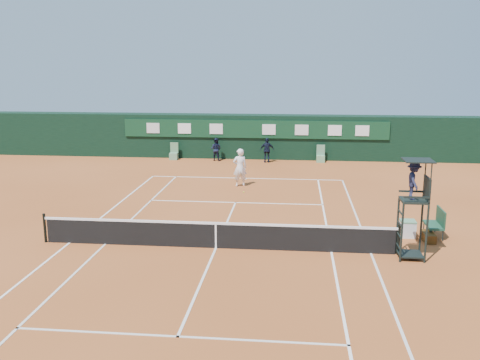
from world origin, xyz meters
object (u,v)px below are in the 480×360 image
object	(u,v)px
tennis_net	(216,235)
player	(240,167)
umpire_chair	(414,188)
cooler	(408,228)
player_bench	(437,222)

from	to	relation	value
tennis_net	player	world-z (taller)	player
umpire_chair	cooler	size ratio (longest dim) A/B	5.30
umpire_chair	cooler	world-z (taller)	umpire_chair
cooler	player	size ratio (longest dim) A/B	0.32
player_bench	cooler	xyz separation A→B (m)	(-1.09, -0.12, -0.27)
umpire_chair	player_bench	distance (m)	3.44
umpire_chair	cooler	bearing A→B (deg)	80.68
tennis_net	cooler	size ratio (longest dim) A/B	20.00
player_bench	cooler	bearing A→B (deg)	-173.54
player	cooler	bearing A→B (deg)	115.96
umpire_chair	cooler	distance (m)	3.20
tennis_net	umpire_chair	bearing A→B (deg)	-2.72
tennis_net	cooler	distance (m)	7.41
tennis_net	player_bench	world-z (taller)	same
cooler	umpire_chair	bearing A→B (deg)	-99.32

